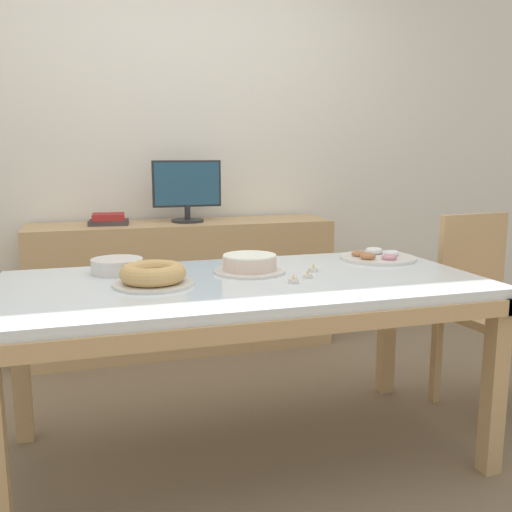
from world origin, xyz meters
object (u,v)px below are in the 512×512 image
cake_chocolate_round (250,264)px  tealight_left_edge (308,276)px  tealight_near_front (313,269)px  chair (487,302)px  plate_stack (117,266)px  cake_golden_bundt (153,275)px  pastry_platter (377,257)px  computer_monitor (187,191)px  tealight_near_cakes (167,269)px  tealight_right_edge (293,280)px  book_stack (109,219)px

cake_chocolate_round → tealight_left_edge: bearing=-42.5°
tealight_near_front → chair: bearing=4.0°
chair → plate_stack: bearing=175.1°
chair → cake_chocolate_round: (-1.20, -0.00, 0.25)m
cake_chocolate_round → tealight_left_edge: 0.26m
chair → cake_golden_bundt: bearing=-175.7°
cake_chocolate_round → chair: bearing=0.2°
plate_stack → pastry_platter: bearing=-2.0°
chair → computer_monitor: computer_monitor is taller
tealight_left_edge → cake_chocolate_round: bearing=137.5°
tealight_near_cakes → pastry_platter: bearing=-1.2°
chair → plate_stack: chair is taller
tealight_near_cakes → tealight_right_edge: size_ratio=1.00×
plate_stack → tealight_right_edge: 0.74m
chair → tealight_right_edge: (-1.09, -0.24, 0.23)m
chair → tealight_left_edge: size_ratio=23.50×
pastry_platter → computer_monitor: bearing=120.2°
computer_monitor → cake_golden_bundt: size_ratio=1.39×
tealight_left_edge → tealight_right_edge: (-0.09, -0.07, 0.00)m
cake_chocolate_round → book_stack: bearing=111.4°
cake_golden_bundt → tealight_near_front: 0.67m
cake_golden_bundt → tealight_right_edge: cake_golden_bundt is taller
book_stack → cake_golden_bundt: (0.09, -1.39, -0.06)m
cake_golden_bundt → plate_stack: bearing=113.0°
pastry_platter → tealight_right_edge: 0.65m
tealight_near_cakes → tealight_near_front: (0.58, -0.19, 0.00)m
cake_chocolate_round → plate_stack: 0.55m
computer_monitor → tealight_right_edge: computer_monitor is taller
cake_chocolate_round → pastry_platter: 0.66m
cake_chocolate_round → tealight_near_cakes: bearing=158.1°
computer_monitor → tealight_right_edge: bearing=-85.2°
cake_golden_bundt → tealight_near_front: size_ratio=7.61×
cake_chocolate_round → tealight_near_cakes: cake_chocolate_round is taller
tealight_near_front → tealight_right_edge: 0.24m
tealight_left_edge → tealight_right_edge: 0.11m
chair → pastry_platter: bearing=169.0°
cake_golden_bundt → tealight_right_edge: 0.53m
pastry_platter → tealight_near_cakes: pastry_platter is taller
tealight_near_cakes → tealight_near_front: bearing=-18.2°
tealight_left_edge → tealight_near_front: bearing=57.8°
book_stack → pastry_platter: 1.64m
chair → computer_monitor: size_ratio=2.22×
cake_golden_bundt → tealight_near_front: cake_golden_bundt is taller
pastry_platter → plate_stack: (-1.18, 0.04, 0.02)m
tealight_right_edge → tealight_near_cakes: bearing=139.2°
cake_golden_bundt → computer_monitor: bearing=74.4°
tealight_left_edge → cake_golden_bundt: bearing=174.7°
pastry_platter → tealight_near_front: bearing=-156.5°
chair → tealight_left_edge: chair is taller
tealight_near_cakes → tealight_near_front: size_ratio=1.00×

